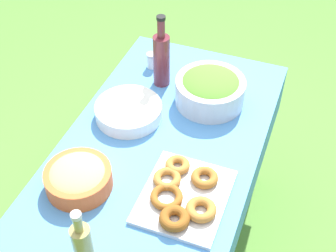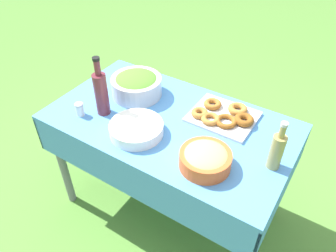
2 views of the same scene
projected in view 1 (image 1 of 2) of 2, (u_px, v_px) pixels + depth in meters
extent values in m
plane|color=#568C38|center=(163.00, 245.00, 2.36)|extent=(14.00, 14.00, 0.00)
cube|color=#4C8CD1|center=(162.00, 144.00, 1.85)|extent=(1.32, 0.76, 0.02)
cube|color=#4C8CD1|center=(250.00, 189.00, 1.84)|extent=(1.32, 0.01, 0.22)
cube|color=#4C8CD1|center=(83.00, 141.00, 2.03)|extent=(1.32, 0.01, 0.22)
cube|color=#4C8CD1|center=(209.00, 74.00, 2.38)|extent=(0.01, 0.76, 0.22)
cylinder|color=slate|center=(261.00, 132.00, 2.43)|extent=(0.05, 0.05, 0.72)
cylinder|color=slate|center=(148.00, 103.00, 2.60)|extent=(0.05, 0.05, 0.72)
cylinder|color=silver|center=(210.00, 91.00, 1.98)|extent=(0.29, 0.29, 0.11)
ellipsoid|color=#51892D|center=(211.00, 84.00, 1.95)|extent=(0.26, 0.26, 0.07)
cylinder|color=#E05B28|center=(79.00, 179.00, 1.65)|extent=(0.24, 0.24, 0.08)
ellipsoid|color=tan|center=(78.00, 174.00, 1.64)|extent=(0.21, 0.21, 0.07)
cube|color=silver|center=(185.00, 197.00, 1.64)|extent=(0.34, 0.29, 0.02)
torus|color=#A36628|center=(205.00, 178.00, 1.67)|extent=(0.14, 0.14, 0.03)
torus|color=#93561E|center=(167.00, 197.00, 1.61)|extent=(0.14, 0.14, 0.03)
torus|color=#B27533|center=(178.00, 165.00, 1.71)|extent=(0.12, 0.12, 0.03)
torus|color=#B27533|center=(201.00, 209.00, 1.57)|extent=(0.11, 0.11, 0.03)
torus|color=brown|center=(174.00, 218.00, 1.54)|extent=(0.14, 0.14, 0.03)
torus|color=#B27533|center=(167.00, 179.00, 1.67)|extent=(0.14, 0.14, 0.03)
cylinder|color=white|center=(129.00, 115.00, 1.94)|extent=(0.28, 0.28, 0.01)
cylinder|color=white|center=(129.00, 113.00, 1.94)|extent=(0.28, 0.28, 0.01)
cylinder|color=white|center=(129.00, 111.00, 1.93)|extent=(0.28, 0.28, 0.01)
cylinder|color=white|center=(128.00, 109.00, 1.92)|extent=(0.28, 0.28, 0.01)
cylinder|color=white|center=(128.00, 107.00, 1.91)|extent=(0.28, 0.28, 0.01)
cylinder|color=#998E4C|center=(83.00, 247.00, 1.40)|extent=(0.06, 0.06, 0.18)
cylinder|color=#998E4C|center=(78.00, 224.00, 1.31)|extent=(0.03, 0.03, 0.06)
cylinder|color=#B7B7B7|center=(76.00, 216.00, 1.29)|extent=(0.03, 0.03, 0.01)
cylinder|color=maroon|center=(161.00, 61.00, 2.03)|extent=(0.07, 0.07, 0.24)
cylinder|color=maroon|center=(161.00, 29.00, 1.92)|extent=(0.03, 0.03, 0.08)
cylinder|color=black|center=(161.00, 18.00, 1.88)|extent=(0.04, 0.04, 0.02)
cylinder|color=white|center=(152.00, 62.00, 2.18)|extent=(0.04, 0.04, 0.06)
cylinder|color=silver|center=(151.00, 55.00, 2.15)|extent=(0.05, 0.05, 0.01)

